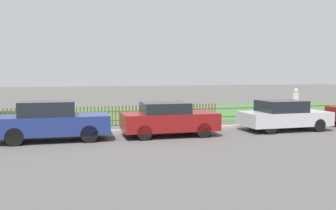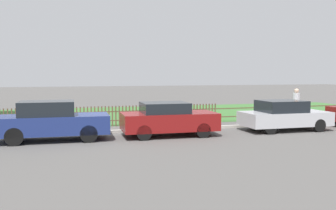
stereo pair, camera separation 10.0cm
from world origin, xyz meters
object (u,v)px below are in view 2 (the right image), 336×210
at_px(pedestrian_near_fence, 296,103).
at_px(parked_car_navy_estate, 168,119).
at_px(parked_car_black_saloon, 51,121).
at_px(covered_motorcycle, 179,115).
at_px(parked_car_red_compact, 284,115).

bearing_deg(pedestrian_near_fence, parked_car_navy_estate, 24.60).
height_order(parked_car_black_saloon, covered_motorcycle, parked_car_black_saloon).
height_order(parked_car_navy_estate, pedestrian_near_fence, pedestrian_near_fence).
height_order(parked_car_navy_estate, parked_car_red_compact, parked_car_navy_estate).
bearing_deg(parked_car_red_compact, covered_motorcycle, 153.93).
bearing_deg(parked_car_red_compact, parked_car_navy_estate, -179.92).
relative_size(parked_car_red_compact, pedestrian_near_fence, 2.19).
relative_size(parked_car_black_saloon, parked_car_red_compact, 1.08).
bearing_deg(parked_car_red_compact, pedestrian_near_fence, 45.83).
relative_size(parked_car_navy_estate, parked_car_red_compact, 1.00).
distance_m(parked_car_red_compact, pedestrian_near_fence, 3.11).
height_order(parked_car_black_saloon, parked_car_navy_estate, parked_car_black_saloon).
xyz_separation_m(parked_car_black_saloon, pedestrian_near_fence, (12.17, 2.07, 0.24)).
bearing_deg(parked_car_navy_estate, covered_motorcycle, 63.47).
relative_size(covered_motorcycle, pedestrian_near_fence, 1.12).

